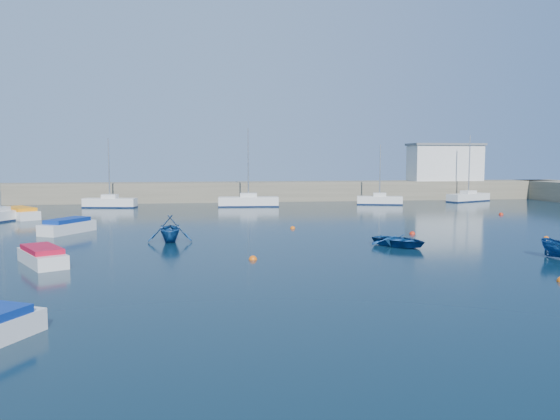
{
  "coord_description": "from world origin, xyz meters",
  "views": [
    {
      "loc": [
        -5.29,
        -27.55,
        5.63
      ],
      "look_at": [
        1.38,
        15.31,
        1.6
      ],
      "focal_mm": 35.0,
      "sensor_mm": 36.0,
      "label": 1
    }
  ],
  "objects": [
    {
      "name": "buoy_3",
      "position": [
        2.53,
        15.97,
        0.0
      ],
      "size": [
        0.41,
        0.41,
        0.41
      ],
      "primitive_type": "sphere",
      "color": "#DD580B",
      "rests_on": "ground"
    },
    {
      "name": "buoy_0",
      "position": [
        -2.14,
        2.63,
        0.0
      ],
      "size": [
        0.48,
        0.48,
        0.48
      ],
      "primitive_type": "sphere",
      "color": "#DD580B",
      "rests_on": "ground"
    },
    {
      "name": "sailboat_3",
      "position": [
        -22.78,
        24.95,
        0.53
      ],
      "size": [
        3.47,
        5.19,
        6.79
      ],
      "rotation": [
        0.0,
        0.0,
        -0.45
      ],
      "color": "silver",
      "rests_on": "ground"
    },
    {
      "name": "motorboat_0",
      "position": [
        -13.46,
        2.94,
        0.47
      ],
      "size": [
        3.49,
        4.63,
        0.99
      ],
      "rotation": [
        0.0,
        0.0,
        0.5
      ],
      "color": "silver",
      "rests_on": "ground"
    },
    {
      "name": "motorboat_1",
      "position": [
        -15.0,
        15.89,
        0.53
      ],
      "size": [
        3.71,
        4.85,
        1.14
      ],
      "rotation": [
        0.0,
        0.0,
        -0.51
      ],
      "color": "silver",
      "rests_on": "ground"
    },
    {
      "name": "sailboat_5",
      "position": [
        -15.21,
        38.51,
        0.61
      ],
      "size": [
        6.3,
        2.84,
        8.09
      ],
      "rotation": [
        0.0,
        0.0,
        1.38
      ],
      "color": "silver",
      "rests_on": "ground"
    },
    {
      "name": "buoy_2",
      "position": [
        19.35,
        7.5,
        0.0
      ],
      "size": [
        0.4,
        0.4,
        0.4
      ],
      "primitive_type": "sphere",
      "color": "#DD580B",
      "rests_on": "ground"
    },
    {
      "name": "ground",
      "position": [
        0.0,
        0.0,
        0.0
      ],
      "size": [
        220.0,
        220.0,
        0.0
      ],
      "primitive_type": "plane",
      "color": "black",
      "rests_on": "ground"
    },
    {
      "name": "sailboat_7",
      "position": [
        17.48,
        37.7,
        0.58
      ],
      "size": [
        5.78,
        3.07,
        7.44
      ],
      "rotation": [
        0.0,
        0.0,
        1.28
      ],
      "color": "silver",
      "rests_on": "ground"
    },
    {
      "name": "motorboat_2",
      "position": [
        -21.91,
        27.41,
        0.52
      ],
      "size": [
        4.75,
        5.46,
        1.11
      ],
      "rotation": [
        0.0,
        0.0,
        0.64
      ],
      "color": "silver",
      "rests_on": "ground"
    },
    {
      "name": "dinghy_left",
      "position": [
        -7.05,
        10.19,
        0.91
      ],
      "size": [
        3.09,
        3.56,
        1.83
      ],
      "primitive_type": "imported",
      "rotation": [
        0.0,
        0.0,
        0.03
      ],
      "color": "navy",
      "rests_on": "ground"
    },
    {
      "name": "buoy_1",
      "position": [
        10.89,
        11.29,
        0.0
      ],
      "size": [
        0.45,
        0.45,
        0.45
      ],
      "primitive_type": "sphere",
      "color": "red",
      "rests_on": "ground"
    },
    {
      "name": "sailboat_6",
      "position": [
        0.99,
        37.41,
        0.64
      ],
      "size": [
        7.25,
        2.5,
        9.35
      ],
      "rotation": [
        0.0,
        0.0,
        1.5
      ],
      "color": "silver",
      "rests_on": "ground"
    },
    {
      "name": "buoy_4",
      "position": [
        25.52,
        23.64,
        0.0
      ],
      "size": [
        0.46,
        0.46,
        0.46
      ],
      "primitive_type": "sphere",
      "color": "red",
      "rests_on": "ground"
    },
    {
      "name": "sailboat_8",
      "position": [
        31.02,
        40.85,
        0.58
      ],
      "size": [
        6.91,
        4.55,
        8.81
      ],
      "rotation": [
        0.0,
        0.0,
        2.01
      ],
      "color": "silver",
      "rests_on": "ground"
    },
    {
      "name": "harbor_office",
      "position": [
        30.0,
        46.0,
        5.1
      ],
      "size": [
        10.0,
        4.0,
        5.0
      ],
      "primitive_type": "cube",
      "color": "silver",
      "rests_on": "back_wall"
    },
    {
      "name": "dinghy_center",
      "position": [
        7.73,
        5.77,
        0.38
      ],
      "size": [
        4.32,
        4.56,
        0.77
      ],
      "primitive_type": "imported",
      "rotation": [
        0.0,
        0.0,
        0.62
      ],
      "color": "navy",
      "rests_on": "ground"
    },
    {
      "name": "back_wall",
      "position": [
        0.0,
        46.0,
        1.3
      ],
      "size": [
        96.0,
        4.5,
        2.6
      ],
      "primitive_type": "cube",
      "color": "#6F6855",
      "rests_on": "ground"
    }
  ]
}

